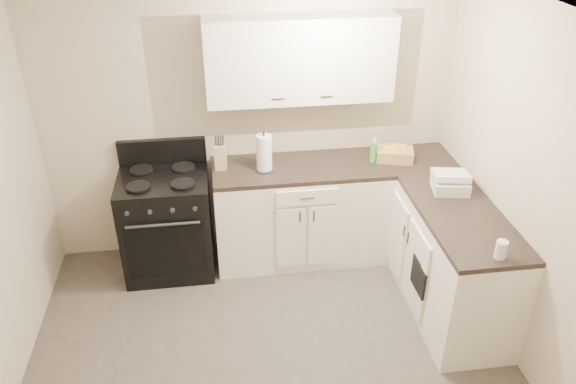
{
  "coord_description": "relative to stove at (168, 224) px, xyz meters",
  "views": [
    {
      "loc": [
        -0.29,
        -2.79,
        3.19
      ],
      "look_at": [
        0.22,
        0.85,
        1.06
      ],
      "focal_mm": 35.0,
      "sensor_mm": 36.0,
      "label": 1
    }
  ],
  "objects": [
    {
      "name": "floor",
      "position": [
        0.78,
        -1.48,
        -0.46
      ],
      "size": [
        3.6,
        3.6,
        0.0
      ],
      "primitive_type": "plane",
      "color": "#473F38",
      "rests_on": "ground"
    },
    {
      "name": "ceiling",
      "position": [
        0.78,
        -1.48,
        2.04
      ],
      "size": [
        3.6,
        3.6,
        0.0
      ],
      "primitive_type": "plane",
      "color": "white",
      "rests_on": "wall_back"
    },
    {
      "name": "wall_back",
      "position": [
        0.78,
        0.32,
        0.79
      ],
      "size": [
        3.6,
        0.0,
        3.6
      ],
      "primitive_type": "plane",
      "rotation": [
        1.57,
        0.0,
        0.0
      ],
      "color": "beige",
      "rests_on": "ground"
    },
    {
      "name": "wall_right",
      "position": [
        2.58,
        -1.48,
        0.79
      ],
      "size": [
        0.0,
        3.6,
        3.6
      ],
      "primitive_type": "plane",
      "rotation": [
        1.57,
        0.0,
        -1.57
      ],
      "color": "beige",
      "rests_on": "ground"
    },
    {
      "name": "base_cabinets_back",
      "position": [
        1.2,
        0.02,
        -0.01
      ],
      "size": [
        1.55,
        0.6,
        0.9
      ],
      "primitive_type": "cube",
      "color": "white",
      "rests_on": "floor"
    },
    {
      "name": "base_cabinets_right",
      "position": [
        2.28,
        -0.63,
        -0.01
      ],
      "size": [
        0.6,
        1.9,
        0.9
      ],
      "primitive_type": "cube",
      "color": "white",
      "rests_on": "floor"
    },
    {
      "name": "countertop_back",
      "position": [
        1.2,
        0.02,
        0.46
      ],
      "size": [
        1.55,
        0.6,
        0.04
      ],
      "primitive_type": "cube",
      "color": "black",
      "rests_on": "base_cabinets_back"
    },
    {
      "name": "countertop_right",
      "position": [
        2.28,
        -0.63,
        0.46
      ],
      "size": [
        0.6,
        1.9,
        0.04
      ],
      "primitive_type": "cube",
      "color": "black",
      "rests_on": "base_cabinets_right"
    },
    {
      "name": "upper_cabinets",
      "position": [
        1.2,
        0.18,
        1.38
      ],
      "size": [
        1.55,
        0.3,
        0.7
      ],
      "primitive_type": "cube",
      "color": "white",
      "rests_on": "wall_back"
    },
    {
      "name": "stove",
      "position": [
        0.0,
        0.0,
        0.0
      ],
      "size": [
        0.76,
        0.65,
        0.92
      ],
      "primitive_type": "cube",
      "color": "black",
      "rests_on": "floor"
    },
    {
      "name": "knife_block",
      "position": [
        0.51,
        0.07,
        0.59
      ],
      "size": [
        0.11,
        0.1,
        0.22
      ],
      "primitive_type": "cube",
      "rotation": [
        0.0,
        0.0,
        -0.07
      ],
      "color": "tan",
      "rests_on": "countertop_back"
    },
    {
      "name": "paper_towel",
      "position": [
        0.87,
        0.0,
        0.64
      ],
      "size": [
        0.17,
        0.17,
        0.32
      ],
      "primitive_type": "cylinder",
      "rotation": [
        0.0,
        0.0,
        -0.42
      ],
      "color": "white",
      "rests_on": "countertop_back"
    },
    {
      "name": "soap_bottle",
      "position": [
        1.84,
        0.02,
        0.58
      ],
      "size": [
        0.07,
        0.07,
        0.19
      ],
      "primitive_type": "cylinder",
      "rotation": [
        0.0,
        0.0,
        -0.16
      ],
      "color": "green",
      "rests_on": "countertop_back"
    },
    {
      "name": "wicker_basket",
      "position": [
        2.04,
        0.03,
        0.53
      ],
      "size": [
        0.36,
        0.29,
        0.11
      ],
      "primitive_type": "cube",
      "rotation": [
        0.0,
        0.0,
        -0.27
      ],
      "color": "tan",
      "rests_on": "countertop_right"
    },
    {
      "name": "countertop_grill",
      "position": [
        2.31,
        -0.56,
        0.53
      ],
      "size": [
        0.31,
        0.3,
        0.1
      ],
      "primitive_type": "cube",
      "rotation": [
        0.0,
        0.0,
        -0.18
      ],
      "color": "white",
      "rests_on": "countertop_right"
    },
    {
      "name": "glass_jar",
      "position": [
        2.3,
        -1.48,
        0.55
      ],
      "size": [
        0.1,
        0.1,
        0.13
      ],
      "primitive_type": "cylinder",
      "rotation": [
        0.0,
        0.0,
        0.4
      ],
      "color": "silver",
      "rests_on": "countertop_right"
    },
    {
      "name": "oven_mitt_near",
      "position": [
        1.95,
        -1.09,
        -0.01
      ],
      "size": [
        0.02,
        0.14,
        0.24
      ],
      "primitive_type": "cube",
      "color": "black",
      "rests_on": "base_cabinets_right"
    },
    {
      "name": "oven_mitt_far",
      "position": [
        1.95,
        -0.96,
        -0.0
      ],
      "size": [
        0.02,
        0.15,
        0.26
      ],
      "primitive_type": "cube",
      "color": "black",
      "rests_on": "base_cabinets_right"
    }
  ]
}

